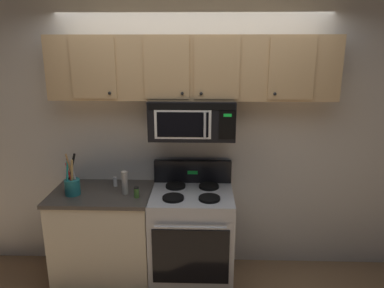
{
  "coord_description": "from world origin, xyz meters",
  "views": [
    {
      "loc": [
        0.1,
        -2.64,
        2.22
      ],
      "look_at": [
        0.0,
        0.49,
        1.35
      ],
      "focal_mm": 33.59,
      "sensor_mm": 36.0,
      "label": 1
    }
  ],
  "objects_px": {
    "salt_shaker": "(115,182)",
    "pepper_mill": "(125,183)",
    "stove_range": "(192,235)",
    "utensil_crock_teal": "(72,184)",
    "over_range_microwave": "(192,119)",
    "spice_jar": "(137,192)"
  },
  "relations": [
    {
      "from": "utensil_crock_teal",
      "to": "pepper_mill",
      "type": "xyz_separation_m",
      "value": [
        0.47,
        0.03,
        0.01
      ]
    },
    {
      "from": "stove_range",
      "to": "salt_shaker",
      "type": "bearing_deg",
      "value": 169.25
    },
    {
      "from": "spice_jar",
      "to": "salt_shaker",
      "type": "bearing_deg",
      "value": 134.6
    },
    {
      "from": "over_range_microwave",
      "to": "utensil_crock_teal",
      "type": "height_order",
      "value": "over_range_microwave"
    },
    {
      "from": "stove_range",
      "to": "over_range_microwave",
      "type": "bearing_deg",
      "value": 90.14
    },
    {
      "from": "over_range_microwave",
      "to": "pepper_mill",
      "type": "bearing_deg",
      "value": -165.69
    },
    {
      "from": "utensil_crock_teal",
      "to": "salt_shaker",
      "type": "bearing_deg",
      "value": 31.91
    },
    {
      "from": "salt_shaker",
      "to": "pepper_mill",
      "type": "height_order",
      "value": "pepper_mill"
    },
    {
      "from": "utensil_crock_teal",
      "to": "pepper_mill",
      "type": "relative_size",
      "value": 1.84
    },
    {
      "from": "over_range_microwave",
      "to": "spice_jar",
      "type": "distance_m",
      "value": 0.83
    },
    {
      "from": "pepper_mill",
      "to": "spice_jar",
      "type": "relative_size",
      "value": 2.11
    },
    {
      "from": "pepper_mill",
      "to": "stove_range",
      "type": "bearing_deg",
      "value": 3.65
    },
    {
      "from": "over_range_microwave",
      "to": "utensil_crock_teal",
      "type": "distance_m",
      "value": 1.24
    },
    {
      "from": "pepper_mill",
      "to": "spice_jar",
      "type": "bearing_deg",
      "value": -32.8
    },
    {
      "from": "pepper_mill",
      "to": "spice_jar",
      "type": "height_order",
      "value": "pepper_mill"
    },
    {
      "from": "utensil_crock_teal",
      "to": "spice_jar",
      "type": "distance_m",
      "value": 0.6
    },
    {
      "from": "utensil_crock_teal",
      "to": "spice_jar",
      "type": "xyz_separation_m",
      "value": [
        0.59,
        -0.05,
        -0.05
      ]
    },
    {
      "from": "utensil_crock_teal",
      "to": "pepper_mill",
      "type": "height_order",
      "value": "utensil_crock_teal"
    },
    {
      "from": "over_range_microwave",
      "to": "pepper_mill",
      "type": "height_order",
      "value": "over_range_microwave"
    },
    {
      "from": "over_range_microwave",
      "to": "salt_shaker",
      "type": "bearing_deg",
      "value": 178.1
    },
    {
      "from": "stove_range",
      "to": "utensil_crock_teal",
      "type": "xyz_separation_m",
      "value": [
        -1.08,
        -0.07,
        0.53
      ]
    },
    {
      "from": "stove_range",
      "to": "salt_shaker",
      "type": "height_order",
      "value": "stove_range"
    }
  ]
}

